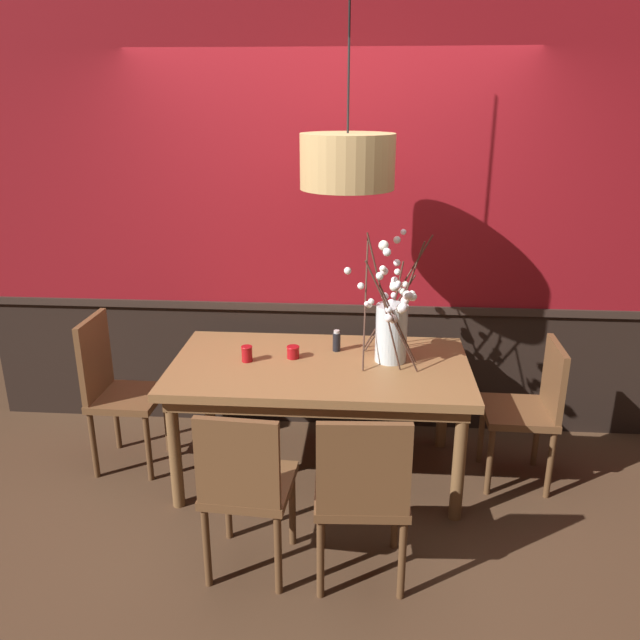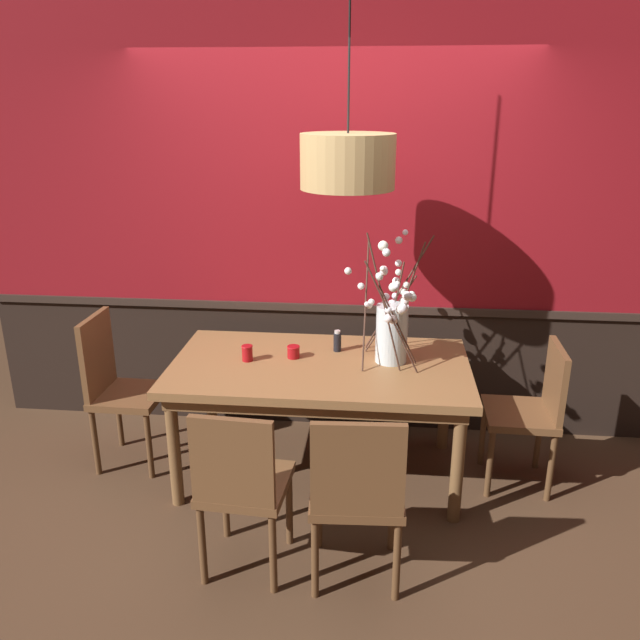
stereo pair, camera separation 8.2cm
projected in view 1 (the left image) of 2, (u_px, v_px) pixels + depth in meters
name	position (u px, v px, depth m)	size (l,w,h in m)	color
ground_plane	(320.00, 473.00, 3.98)	(24.00, 24.00, 0.00)	#4C3321
back_wall	(328.00, 216.00, 4.15)	(4.74, 0.14, 2.99)	black
dining_table	(320.00, 376.00, 3.76)	(1.74, 0.96, 0.74)	olive
chair_head_east_end	(531.00, 405.00, 3.75)	(0.41, 0.42, 0.89)	brown
chair_near_side_left	(245.00, 483.00, 2.97)	(0.43, 0.44, 0.91)	brown
chair_head_west_end	(115.00, 385.00, 3.91)	(0.41, 0.42, 0.98)	brown
chair_near_side_right	(362.00, 490.00, 2.92)	(0.46, 0.44, 0.92)	brown
vase_with_blossoms	(391.00, 326.00, 3.71)	(0.51, 0.71, 0.79)	silver
candle_holder_nearer_center	(247.00, 353.00, 3.75)	(0.07, 0.07, 0.10)	#9E0F14
candle_holder_nearer_edge	(293.00, 352.00, 3.80)	(0.08, 0.08, 0.07)	#9E0F14
condiment_bottle	(337.00, 341.00, 3.90)	(0.05, 0.05, 0.13)	black
pendant_lamp	(347.00, 161.00, 3.41)	(0.51, 0.51, 1.24)	tan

